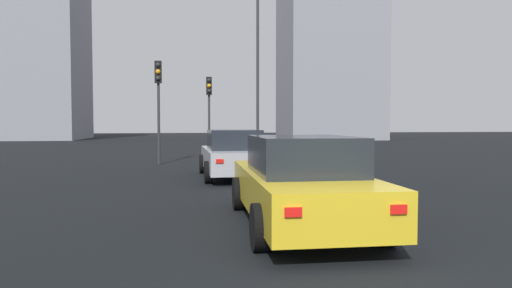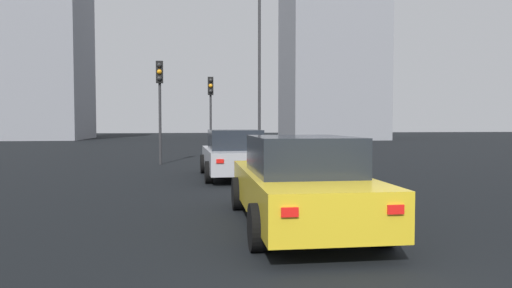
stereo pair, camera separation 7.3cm
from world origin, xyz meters
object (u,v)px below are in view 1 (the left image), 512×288
object	(u,v)px
traffic_light_near_left	(158,90)
street_lamp_kerbside	(258,61)
car_silver_lead	(233,154)
traffic_light_near_right	(209,100)
car_yellow_second	(300,182)

from	to	relation	value
traffic_light_near_left	street_lamp_kerbside	distance (m)	8.58
traffic_light_near_left	street_lamp_kerbside	xyz separation A→B (m)	(6.44, -5.24, 2.17)
car_silver_lead	street_lamp_kerbside	distance (m)	12.54
traffic_light_near_right	traffic_light_near_left	bearing A→B (deg)	-29.04
traffic_light_near_left	traffic_light_near_right	xyz separation A→B (m)	(3.88, -2.32, -0.15)
car_yellow_second	street_lamp_kerbside	xyz separation A→B (m)	(18.27, -2.39, 4.51)
car_yellow_second	street_lamp_kerbside	world-z (taller)	street_lamp_kerbside
car_yellow_second	traffic_light_near_left	bearing A→B (deg)	15.21
traffic_light_near_left	street_lamp_kerbside	bearing A→B (deg)	141.90
traffic_light_near_right	street_lamp_kerbside	distance (m)	4.53
car_silver_lead	traffic_light_near_right	world-z (taller)	traffic_light_near_right
traffic_light_near_left	traffic_light_near_right	world-z (taller)	traffic_light_near_left
car_yellow_second	traffic_light_near_left	world-z (taller)	traffic_light_near_left
car_silver_lead	traffic_light_near_right	distance (m)	9.09
traffic_light_near_left	car_silver_lead	bearing A→B (deg)	28.07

